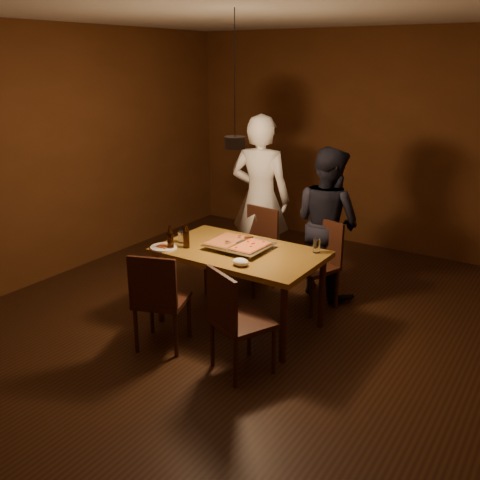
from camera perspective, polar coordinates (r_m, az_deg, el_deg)
The scene contains 19 objects.
room_shell at distance 4.63m, azimuth -0.53°, elevation 6.07°, with size 6.00×6.00×6.00m.
dining_table at distance 4.93m, azimuth 0.00°, elevation -1.91°, with size 1.50×0.90×0.75m.
chair_far_left at distance 5.82m, azimuth 1.75°, elevation -0.10°, with size 0.47×0.47×0.49m.
chair_far_right at distance 5.44m, azimuth 8.41°, elevation -1.67°, with size 0.53×0.53×0.49m.
chair_near_left at distance 4.60m, azimuth -8.76°, elevation -5.59°, with size 0.54×0.54×0.49m.
chair_near_right at distance 4.21m, azimuth -0.70°, elevation -7.78°, with size 0.56×0.56×0.49m.
pizza_tray at distance 4.94m, azimuth -0.12°, elevation -0.68°, with size 0.55×0.45×0.05m, color silver.
pizza_meat at distance 5.00m, azimuth -1.46°, elevation -0.02°, with size 0.26×0.41×0.02m, color maroon.
pizza_cheese at distance 4.85m, azimuth 1.14°, elevation -0.63°, with size 0.24×0.37×0.02m, color gold.
spatula at distance 4.94m, azimuth 0.08°, elevation -0.21°, with size 0.09×0.24×0.04m, color silver, non-canonical shape.
beer_bottle_a at distance 4.94m, azimuth -7.45°, elevation 0.25°, with size 0.06×0.06×0.23m.
beer_bottle_b at distance 4.96m, azimuth -5.76°, elevation 0.43°, with size 0.06×0.06×0.23m.
water_glass_left at distance 5.13m, azimuth -6.25°, elevation 0.30°, with size 0.07×0.07×0.11m, color silver.
water_glass_right at distance 4.88m, azimuth 8.17°, elevation -0.60°, with size 0.06×0.06×0.13m, color silver.
plate_slice at distance 5.01m, azimuth -8.14°, elevation -0.77°, with size 0.25×0.25×0.03m.
napkin at distance 4.54m, azimuth 0.06°, elevation -2.37°, with size 0.15×0.11×0.06m, color white.
diner_white at distance 6.01m, azimuth 2.18°, elevation 4.45°, with size 0.68×0.45×1.87m, color silver.
diner_dark at distance 5.67m, azimuth 9.27°, elevation 1.87°, with size 0.77×0.60×1.59m, color black.
pendant_lamp at distance 4.57m, azimuth -0.55°, elevation 10.49°, with size 0.18×0.18×1.10m.
Camera 1 is at (2.52, -3.75, 2.42)m, focal length 40.00 mm.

